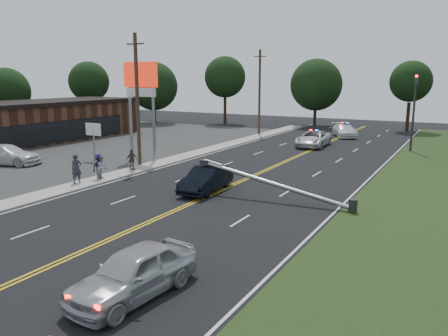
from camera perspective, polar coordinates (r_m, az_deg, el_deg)
The scene contains 26 objects.
ground at distance 20.04m, azimuth -12.83°, elevation -8.27°, with size 120.00×120.00×0.00m, color black.
parking_lot at distance 41.13m, azimuth -24.34°, elevation 1.21°, with size 25.00×60.00×0.01m, color #2D2D2D.
sidewalk at distance 32.62m, azimuth -12.10°, elevation -0.39°, with size 1.80×70.00×0.12m, color #A29D93.
centerline_yellow at distance 27.90m, azimuth 1.01°, elevation -2.27°, with size 0.36×80.00×0.00m, color gold.
pharmacy_building at distance 49.62m, azimuth -26.39°, elevation 5.23°, with size 8.40×30.40×4.30m.
pylon_sign at distance 36.33m, azimuth -10.82°, elevation 10.31°, with size 3.20×0.35×8.00m.
small_sign at distance 37.51m, azimuth -16.69°, elevation 4.45°, with size 1.60×0.14×3.10m.
traffic_signal at distance 44.15m, azimuth 23.59°, elevation 7.43°, with size 0.28×0.41×7.05m.
fallen_streetlight at distance 24.20m, azimuth 7.52°, elevation -2.33°, with size 9.36×0.44×1.91m.
utility_pole_mid at distance 34.00m, azimuth -11.24°, elevation 8.67°, with size 1.60×0.28×10.00m.
utility_pole_far at distance 52.70m, azimuth 4.66°, elevation 9.85°, with size 1.60×0.28×10.00m.
tree_2 at distance 59.28m, azimuth -26.59°, elevation 8.91°, with size 5.68×5.68×7.97m.
tree_3 at distance 66.30m, azimuth -17.23°, elevation 10.72°, with size 5.68×5.68×9.06m.
tree_4 at distance 67.45m, azimuth -9.18°, elevation 10.49°, with size 7.20×7.20×9.11m.
tree_5 at distance 65.58m, azimuth 0.14°, elevation 11.79°, with size 6.02×6.02×9.88m.
tree_6 at distance 63.48m, azimuth 11.94°, elevation 10.58°, with size 7.20×7.20×9.40m.
tree_7 at distance 60.96m, azimuth 23.21°, elevation 10.34°, with size 5.18×5.18×8.91m.
crashed_sedan at distance 26.36m, azimuth -2.33°, elevation -1.43°, with size 1.62×4.64×1.53m, color black.
waiting_sedan at distance 14.28m, azimuth -11.71°, elevation -13.22°, with size 1.86×4.62×1.58m, color #AAADB3.
parked_car at distance 38.56m, azimuth -26.54°, elevation 1.57°, with size 2.20×5.42×1.57m, color silver.
emergency_a at distance 44.61m, azimuth 11.59°, elevation 3.77°, with size 2.58×5.59×1.55m, color silver.
emergency_b at distance 52.79m, azimuth 15.44°, elevation 4.76°, with size 2.12×5.20×1.51m, color silver.
bystander_a at distance 29.38m, azimuth -18.71°, elevation -0.10°, with size 0.68×0.45×1.86m, color #2A2A32.
bystander_b at distance 30.27m, azimuth -15.69°, elevation 0.13°, with size 0.76×0.59×1.57m, color #A7A8AC.
bystander_c at distance 30.31m, azimuth -15.99°, elevation 0.21°, with size 1.07×0.61×1.65m, color #161638.
bystander_d at distance 32.67m, azimuth -11.98°, elevation 1.11°, with size 0.90×0.37×1.53m, color #534942.
Camera 1 is at (12.82, -13.85, 6.74)m, focal length 35.00 mm.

